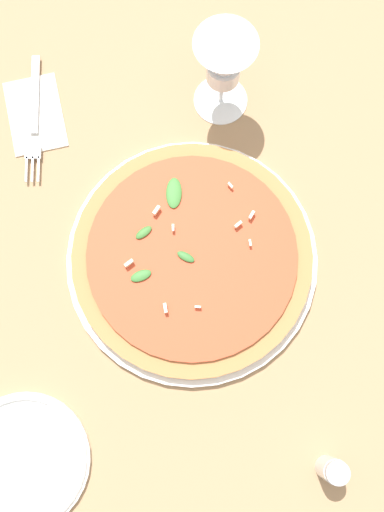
{
  "coord_description": "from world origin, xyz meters",
  "views": [
    {
      "loc": [
        0.2,
        -0.08,
        0.85
      ],
      "look_at": [
        0.03,
        -0.01,
        0.03
      ],
      "focal_mm": 42.0,
      "sensor_mm": 36.0,
      "label": 1
    }
  ],
  "objects": [
    {
      "name": "shaker_pepper",
      "position": [
        0.36,
        0.05,
        0.03
      ],
      "size": [
        0.03,
        0.03,
        0.07
      ],
      "color": "silver",
      "rests_on": "ground_plane"
    },
    {
      "name": "side_plate_white",
      "position": [
        0.2,
        -0.33,
        0.01
      ],
      "size": [
        0.18,
        0.18,
        0.02
      ],
      "color": "white",
      "rests_on": "ground_plane"
    },
    {
      "name": "ground_plane",
      "position": [
        0.0,
        0.0,
        0.0
      ],
      "size": [
        6.0,
        6.0,
        0.0
      ],
      "primitive_type": "plane",
      "color": "#9E7A56"
    },
    {
      "name": "napkin",
      "position": [
        -0.28,
        -0.15,
        0.0
      ],
      "size": [
        0.14,
        0.1,
        0.01
      ],
      "rotation": [
        0.0,
        0.0,
        -0.16
      ],
      "color": "silver",
      "rests_on": "ground_plane"
    },
    {
      "name": "fork",
      "position": [
        -0.27,
        -0.15,
        0.01
      ],
      "size": [
        0.2,
        0.09,
        0.0
      ],
      "rotation": [
        0.0,
        0.0,
        -0.36
      ],
      "color": "silver",
      "rests_on": "ground_plane"
    },
    {
      "name": "wine_glass",
      "position": [
        -0.19,
        0.13,
        0.1
      ],
      "size": [
        0.09,
        0.09,
        0.15
      ],
      "color": "white",
      "rests_on": "ground_plane"
    },
    {
      "name": "pizza_arugula_main",
      "position": [
        0.03,
        -0.01,
        0.02
      ],
      "size": [
        0.36,
        0.36,
        0.05
      ],
      "color": "white",
      "rests_on": "ground_plane"
    }
  ]
}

